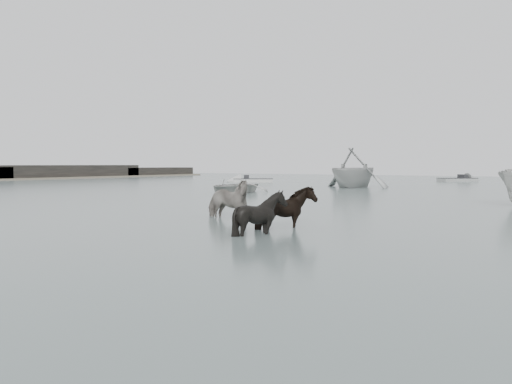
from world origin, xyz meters
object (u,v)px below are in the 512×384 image
pony_pinto (227,194)px  pony_dark (287,202)px  pony_black (260,206)px  rowboat_lead (233,185)px

pony_pinto → pony_dark: size_ratio=1.30×
pony_pinto → pony_black: size_ratio=1.32×
pony_dark → rowboat_lead: pony_dark is taller
pony_dark → rowboat_lead: bearing=43.6°
pony_pinto → pony_black: bearing=-128.8°
rowboat_lead → pony_dark: bearing=-59.8°
pony_black → rowboat_lead: pony_black is taller
pony_pinto → rowboat_lead: bearing=37.2°
pony_dark → pony_pinto: bearing=69.9°
pony_dark → pony_black: (-0.03, -1.30, -0.01)m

